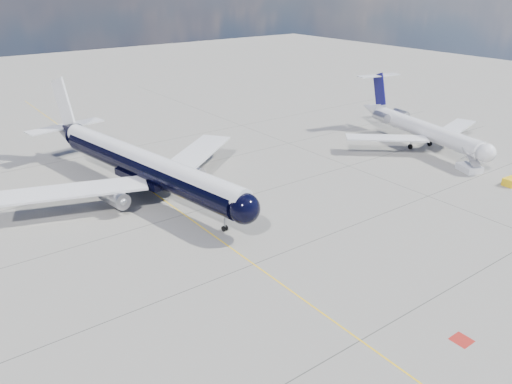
# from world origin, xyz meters

# --- Properties ---
(ground) EXTENTS (320.00, 320.00, 0.00)m
(ground) POSITION_xyz_m (0.00, 30.00, 0.00)
(ground) COLOR gray
(ground) RESTS_ON ground
(taxiway_centerline) EXTENTS (0.16, 160.00, 0.01)m
(taxiway_centerline) POSITION_xyz_m (0.00, 25.00, 0.00)
(taxiway_centerline) COLOR yellow
(taxiway_centerline) RESTS_ON ground
(red_marking) EXTENTS (1.60, 1.60, 0.01)m
(red_marking) POSITION_xyz_m (6.80, -10.00, 0.00)
(red_marking) COLOR maroon
(red_marking) RESTS_ON ground
(main_airliner) EXTENTS (38.20, 46.95, 13.61)m
(main_airliner) POSITION_xyz_m (-1.07, 35.11, 4.22)
(main_airliner) COLOR black
(main_airliner) RESTS_ON ground
(regional_jet) EXTENTS (28.14, 32.83, 11.22)m
(regional_jet) POSITION_xyz_m (47.47, 25.21, 3.54)
(regional_jet) COLOR silver
(regional_jet) RESTS_ON ground
(boarding_stair) EXTENTS (3.72, 4.11, 3.72)m
(boarding_stair) POSITION_xyz_m (43.44, 12.21, 0.69)
(boarding_stair) COLOR silver
(boarding_stair) RESTS_ON ground
(service_tug) EXTENTS (2.99, 1.87, 1.13)m
(service_tug) POSITION_xyz_m (43.27, 5.20, 0.55)
(service_tug) COLOR yellow
(service_tug) RESTS_ON ground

